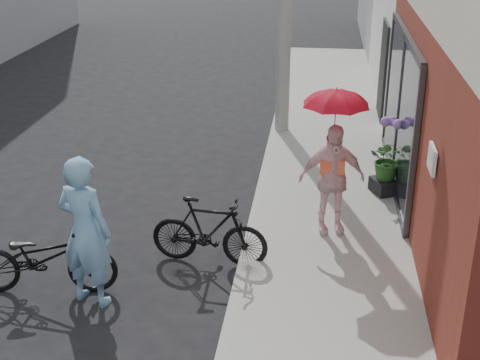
% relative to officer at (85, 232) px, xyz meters
% --- Properties ---
extents(ground, '(80.00, 80.00, 0.00)m').
position_rel_officer_xyz_m(ground, '(0.82, 0.42, -0.95)').
color(ground, black).
rests_on(ground, ground).
extents(sidewalk, '(2.20, 24.00, 0.12)m').
position_rel_officer_xyz_m(sidewalk, '(2.92, 2.42, -0.89)').
color(sidewalk, gray).
rests_on(sidewalk, ground).
extents(curb, '(0.12, 24.00, 0.12)m').
position_rel_officer_xyz_m(curb, '(1.76, 2.42, -0.89)').
color(curb, '#9E9E99').
rests_on(curb, ground).
extents(officer, '(0.80, 0.64, 1.90)m').
position_rel_officer_xyz_m(officer, '(0.00, 0.00, 0.00)').
color(officer, '#75A9D0').
rests_on(officer, ground).
extents(bike_left, '(1.90, 0.87, 0.96)m').
position_rel_officer_xyz_m(bike_left, '(-0.63, 0.13, -0.47)').
color(bike_left, black).
rests_on(bike_left, ground).
extents(bike_right, '(1.63, 0.60, 0.96)m').
position_rel_officer_xyz_m(bike_right, '(1.29, 1.07, -0.47)').
color(bike_right, black).
rests_on(bike_right, ground).
extents(kimono_woman, '(1.01, 0.60, 1.61)m').
position_rel_officer_xyz_m(kimono_woman, '(2.89, 2.00, -0.03)').
color(kimono_woman, silver).
rests_on(kimono_woman, sidewalk).
extents(parasol, '(0.88, 0.88, 0.77)m').
position_rel_officer_xyz_m(parasol, '(2.89, 2.00, 1.17)').
color(parasol, red).
rests_on(parasol, kimono_woman).
extents(planter, '(0.58, 0.58, 0.23)m').
position_rel_officer_xyz_m(planter, '(3.82, 3.47, -0.72)').
color(planter, black).
rests_on(planter, sidewalk).
extents(potted_plant, '(0.62, 0.53, 0.69)m').
position_rel_officer_xyz_m(potted_plant, '(3.82, 3.47, -0.26)').
color(potted_plant, '#2A5722').
rests_on(potted_plant, planter).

